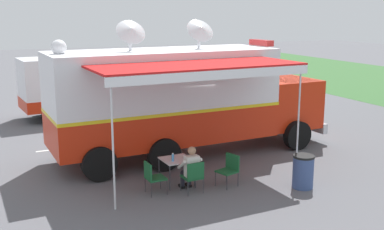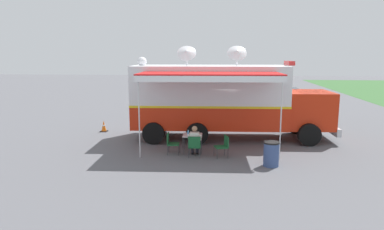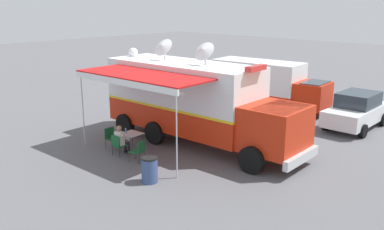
# 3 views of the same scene
# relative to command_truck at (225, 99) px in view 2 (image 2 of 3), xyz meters

# --- Properties ---
(ground_plane) EXTENTS (100.00, 100.00, 0.00)m
(ground_plane) POSITION_rel_command_truck_xyz_m (-0.00, -0.75, -1.95)
(ground_plane) COLOR #5B5B60
(lot_stripe) EXTENTS (0.31, 4.80, 0.01)m
(lot_stripe) POSITION_rel_command_truck_xyz_m (-2.42, -2.16, -1.94)
(lot_stripe) COLOR silver
(lot_stripe) RESTS_ON ground
(command_truck) EXTENTS (5.16, 9.58, 4.53)m
(command_truck) POSITION_rel_command_truck_xyz_m (0.00, 0.00, 0.00)
(command_truck) COLOR red
(command_truck) RESTS_ON ground
(folding_table) EXTENTS (0.83, 0.83, 0.73)m
(folding_table) POSITION_rel_command_truck_xyz_m (2.49, -1.34, -1.27)
(folding_table) COLOR silver
(folding_table) RESTS_ON ground
(water_bottle) EXTENTS (0.07, 0.07, 0.22)m
(water_bottle) POSITION_rel_command_truck_xyz_m (2.63, -1.51, -1.11)
(water_bottle) COLOR #4C99D8
(water_bottle) RESTS_ON folding_table
(folding_chair_at_table) EXTENTS (0.50, 0.50, 0.87)m
(folding_chair_at_table) POSITION_rel_command_truck_xyz_m (3.29, -1.20, -1.43)
(folding_chair_at_table) COLOR #19562D
(folding_chair_at_table) RESTS_ON ground
(folding_chair_beside_table) EXTENTS (0.50, 0.50, 0.87)m
(folding_chair_beside_table) POSITION_rel_command_truck_xyz_m (2.89, -2.19, -1.43)
(folding_chair_beside_table) COLOR #19562D
(folding_chair_beside_table) RESTS_ON ground
(folding_chair_spare_by_truck) EXTENTS (0.60, 0.60, 0.87)m
(folding_chair_spare_by_truck) POSITION_rel_command_truck_xyz_m (3.16, -0.06, -1.43)
(folding_chair_spare_by_truck) COLOR #19562D
(folding_chair_spare_by_truck) RESTS_ON ground
(seated_responder) EXTENTS (0.67, 0.57, 1.25)m
(seated_responder) POSITION_rel_command_truck_xyz_m (3.11, -1.20, -1.30)
(seated_responder) COLOR silver
(seated_responder) RESTS_ON ground
(trash_bin) EXTENTS (0.57, 0.57, 0.91)m
(trash_bin) POSITION_rel_command_truck_xyz_m (4.13, 1.67, -1.49)
(trash_bin) COLOR #384C7F
(trash_bin) RESTS_ON ground
(traffic_cone) EXTENTS (0.36, 0.36, 0.58)m
(traffic_cone) POSITION_rel_command_truck_xyz_m (-0.98, -6.34, -1.67)
(traffic_cone) COLOR black
(traffic_cone) RESTS_ON ground
(support_truck) EXTENTS (2.85, 6.97, 2.70)m
(support_truck) POSITION_rel_command_truck_xyz_m (-7.50, -1.40, -0.56)
(support_truck) COLOR white
(support_truck) RESTS_ON ground
(car_behind_truck) EXTENTS (4.23, 2.07, 1.76)m
(car_behind_truck) POSITION_rel_command_truck_xyz_m (-7.13, 4.15, -1.07)
(car_behind_truck) COLOR silver
(car_behind_truck) RESTS_ON ground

